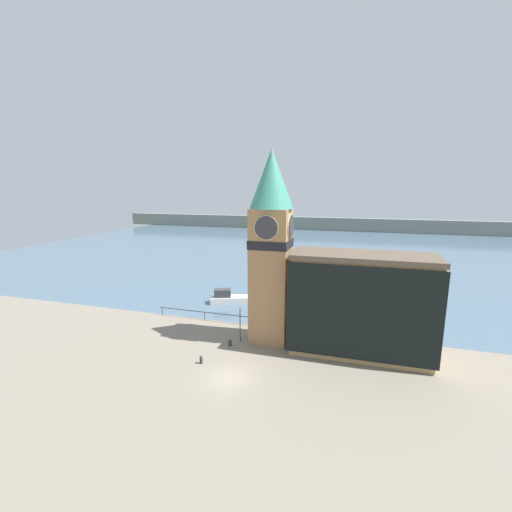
{
  "coord_description": "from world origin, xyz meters",
  "views": [
    {
      "loc": [
        9.96,
        -25.62,
        16.4
      ],
      "look_at": [
        0.47,
        6.47,
        9.74
      ],
      "focal_mm": 24.0,
      "sensor_mm": 36.0,
      "label": 1
    }
  ],
  "objects": [
    {
      "name": "pier_railing",
      "position": [
        -7.85,
        11.71,
        0.97
      ],
      "size": [
        12.72,
        0.08,
        1.09
      ],
      "color": "#333338",
      "rests_on": "ground_plane"
    },
    {
      "name": "mooring_bollard_far",
      "position": [
        -3.54,
        1.6,
        0.42
      ],
      "size": [
        0.29,
        0.29,
        0.78
      ],
      "color": "#2D2D33",
      "rests_on": "ground_plane"
    },
    {
      "name": "pier_building",
      "position": [
        10.78,
        8.09,
        5.13
      ],
      "size": [
        13.77,
        5.62,
        10.22
      ],
      "color": "tan",
      "rests_on": "ground_plane"
    },
    {
      "name": "lamp_post",
      "position": [
        -1.55,
        7.23,
        2.68
      ],
      "size": [
        0.32,
        0.32,
        3.82
      ],
      "color": "#2D2D33",
      "rests_on": "ground_plane"
    },
    {
      "name": "far_shoreline",
      "position": [
        0.0,
        111.96,
        2.5
      ],
      "size": [
        180.0,
        3.0,
        5.0
      ],
      "color": "gray",
      "rests_on": "water"
    },
    {
      "name": "water",
      "position": [
        0.0,
        71.96,
        -0.0
      ],
      "size": [
        160.0,
        120.0,
        0.0
      ],
      "color": "slate",
      "rests_on": "ground_plane"
    },
    {
      "name": "clock_tower",
      "position": [
        1.48,
        8.62,
        10.78
      ],
      "size": [
        4.51,
        4.51,
        20.29
      ],
      "color": "#9E754C",
      "rests_on": "ground_plane"
    },
    {
      "name": "boat_near",
      "position": [
        -7.46,
        18.67,
        0.76
      ],
      "size": [
        5.68,
        3.68,
        2.08
      ],
      "rotation": [
        0.0,
        0.0,
        0.36
      ],
      "color": "silver",
      "rests_on": "water"
    },
    {
      "name": "mooring_bollard_near",
      "position": [
        -2.24,
        5.9,
        0.36
      ],
      "size": [
        0.38,
        0.38,
        0.68
      ],
      "color": "#2D2D33",
      "rests_on": "ground_plane"
    },
    {
      "name": "ground_plane",
      "position": [
        0.0,
        0.0,
        0.0
      ],
      "size": [
        160.0,
        160.0,
        0.0
      ],
      "primitive_type": "plane",
      "color": "gray"
    }
  ]
}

